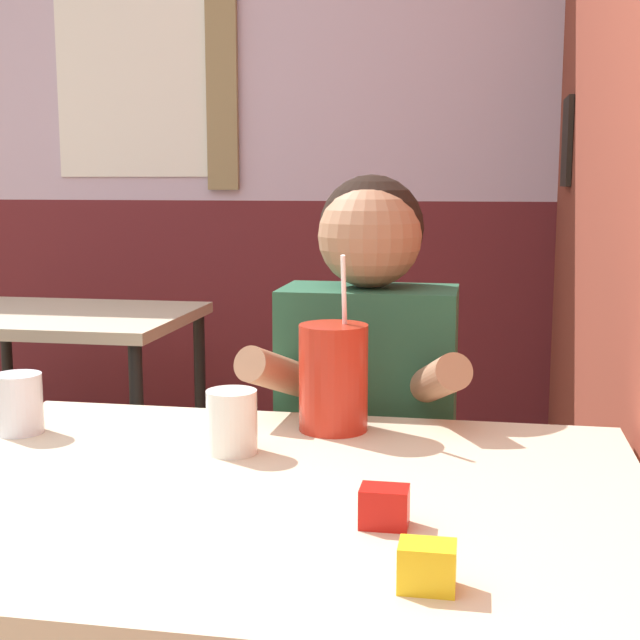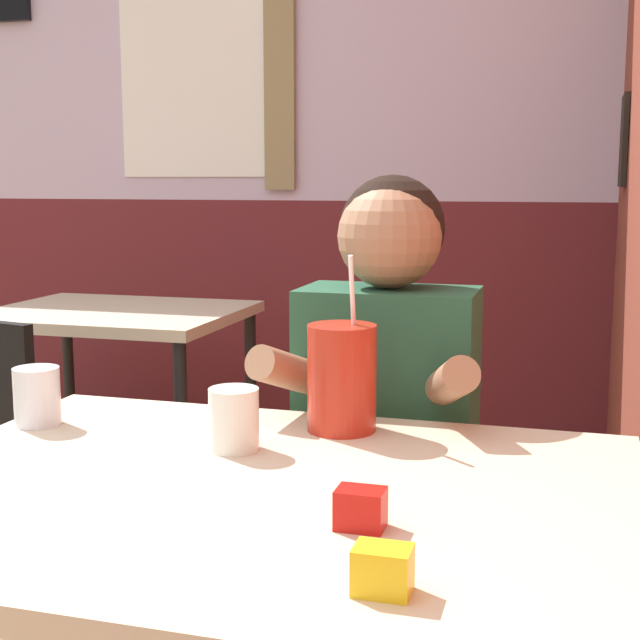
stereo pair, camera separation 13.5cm
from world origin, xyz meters
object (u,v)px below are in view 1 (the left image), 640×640
Objects in this scene: person_seated at (368,460)px; cocktail_pitcher at (333,377)px; background_table at (62,340)px; main_table at (264,533)px.

cocktail_pitcher is (-0.03, -0.24, 0.22)m from person_seated.
person_seated is at bearing -40.15° from background_table.
background_table is 1.46m from person_seated.
main_table is 0.90× the size of person_seated.
person_seated reaches higher than main_table.
cocktail_pitcher is (0.05, 0.31, 0.16)m from main_table.
person_seated reaches higher than background_table.
person_seated is 0.33m from cocktail_pitcher.
main_table is 1.31× the size of background_table.
background_table is (-1.04, 1.49, -0.02)m from main_table.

